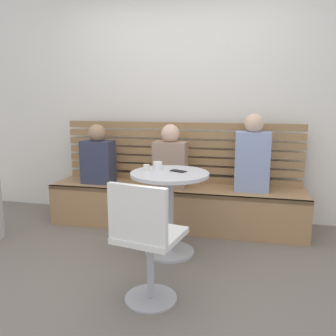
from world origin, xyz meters
name	(u,v)px	position (x,y,z in m)	size (l,w,h in m)	color
ground	(142,280)	(0.00, 0.00, 0.00)	(8.00, 8.00, 0.00)	#70665B
back_wall	(184,91)	(0.00, 1.64, 1.45)	(5.20, 0.10, 2.90)	silver
booth_bench	(175,206)	(0.00, 1.20, 0.22)	(2.70, 0.52, 0.44)	#A87C51
booth_backrest	(180,152)	(0.00, 1.44, 0.78)	(2.65, 0.04, 0.67)	#9A7249
cafe_table	(170,197)	(0.09, 0.52, 0.52)	(0.68, 0.68, 0.74)	#ADADB2
white_chair	(146,239)	(0.12, -0.29, 0.46)	(0.47, 0.47, 0.85)	#ADADB2
person_adult	(253,157)	(0.79, 1.23, 0.79)	(0.34, 0.22, 0.78)	#8C9EC6
person_child_left	(98,157)	(-0.87, 1.19, 0.73)	(0.34, 0.22, 0.65)	#333851
person_child_middle	(170,160)	(-0.05, 1.16, 0.74)	(0.34, 0.22, 0.67)	#9E7F6B
cup_ceramic_white	(158,166)	(-0.04, 0.63, 0.78)	(0.08, 0.08, 0.07)	white
cup_espresso_small	(147,168)	(-0.12, 0.55, 0.77)	(0.06, 0.06, 0.06)	silver
phone_on_table	(178,171)	(0.16, 0.58, 0.74)	(0.07, 0.14, 0.01)	black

